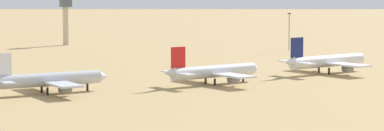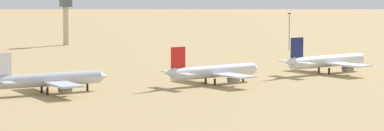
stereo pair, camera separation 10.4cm
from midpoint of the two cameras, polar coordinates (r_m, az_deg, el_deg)
ground at (r=263.40m, az=2.82°, el=-1.54°), size 4000.00×4000.00×0.00m
parked_jet_white_3 at (r=252.79m, az=-9.83°, el=-0.97°), size 38.76×32.38×12.85m
parked_jet_red_4 at (r=271.38m, az=1.43°, el=-0.42°), size 39.20×33.15×12.94m
parked_jet_navy_5 at (r=307.54m, az=9.16°, el=0.29°), size 41.62×35.19×13.74m
control_tower at (r=443.85m, az=-8.63°, el=3.40°), size 5.20×5.20×25.78m
light_pole_west at (r=406.76m, az=6.65°, el=2.48°), size 1.80×0.50×18.25m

